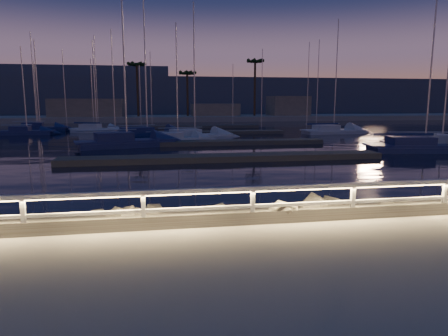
{
  "coord_description": "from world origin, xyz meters",
  "views": [
    {
      "loc": [
        -4.61,
        -10.53,
        3.39
      ],
      "look_at": [
        -2.13,
        4.0,
        0.93
      ],
      "focal_mm": 32.0,
      "sensor_mm": 36.0,
      "label": 1
    }
  ],
  "objects_px": {
    "sailboat_k": "(145,134)",
    "sailboat_f": "(124,142)",
    "sailboat_g": "(193,136)",
    "sailboat_i": "(26,131)",
    "sailboat_n": "(95,129)",
    "sailboat_d": "(439,144)",
    "sailboat_l": "(332,130)",
    "guard_rail": "(318,194)",
    "sailboat_h": "(421,146)",
    "sailboat_j": "(176,139)",
    "sailboat_m": "(39,128)"
  },
  "relations": [
    {
      "from": "guard_rail",
      "to": "sailboat_n",
      "type": "relative_size",
      "value": 3.76
    },
    {
      "from": "sailboat_j",
      "to": "sailboat_l",
      "type": "distance_m",
      "value": 21.34
    },
    {
      "from": "sailboat_j",
      "to": "sailboat_k",
      "type": "distance_m",
      "value": 6.17
    },
    {
      "from": "sailboat_l",
      "to": "sailboat_k",
      "type": "bearing_deg",
      "value": -178.69
    },
    {
      "from": "sailboat_f",
      "to": "sailboat_k",
      "type": "height_order",
      "value": "sailboat_k"
    },
    {
      "from": "sailboat_m",
      "to": "sailboat_k",
      "type": "bearing_deg",
      "value": -46.99
    },
    {
      "from": "sailboat_d",
      "to": "sailboat_g",
      "type": "bearing_deg",
      "value": 161.59
    },
    {
      "from": "sailboat_d",
      "to": "sailboat_k",
      "type": "distance_m",
      "value": 28.41
    },
    {
      "from": "sailboat_d",
      "to": "sailboat_k",
      "type": "relative_size",
      "value": 1.05
    },
    {
      "from": "sailboat_k",
      "to": "sailboat_f",
      "type": "bearing_deg",
      "value": -121.59
    },
    {
      "from": "guard_rail",
      "to": "sailboat_h",
      "type": "xyz_separation_m",
      "value": [
        16.44,
        18.18,
        -0.93
      ]
    },
    {
      "from": "sailboat_g",
      "to": "sailboat_i",
      "type": "height_order",
      "value": "sailboat_g"
    },
    {
      "from": "sailboat_k",
      "to": "sailboat_i",
      "type": "bearing_deg",
      "value": 132.02
    },
    {
      "from": "guard_rail",
      "to": "sailboat_m",
      "type": "height_order",
      "value": "sailboat_m"
    },
    {
      "from": "sailboat_h",
      "to": "sailboat_k",
      "type": "distance_m",
      "value": 26.94
    },
    {
      "from": "sailboat_f",
      "to": "sailboat_n",
      "type": "height_order",
      "value": "sailboat_f"
    },
    {
      "from": "sailboat_d",
      "to": "sailboat_k",
      "type": "bearing_deg",
      "value": 162.12
    },
    {
      "from": "sailboat_i",
      "to": "sailboat_j",
      "type": "height_order",
      "value": "sailboat_j"
    },
    {
      "from": "sailboat_k",
      "to": "sailboat_h",
      "type": "bearing_deg",
      "value": -54.84
    },
    {
      "from": "sailboat_g",
      "to": "sailboat_j",
      "type": "distance_m",
      "value": 3.38
    },
    {
      "from": "sailboat_d",
      "to": "sailboat_n",
      "type": "relative_size",
      "value": 1.37
    },
    {
      "from": "sailboat_h",
      "to": "sailboat_n",
      "type": "relative_size",
      "value": 1.32
    },
    {
      "from": "sailboat_i",
      "to": "sailboat_l",
      "type": "distance_m",
      "value": 37.53
    },
    {
      "from": "sailboat_i",
      "to": "sailboat_n",
      "type": "xyz_separation_m",
      "value": [
        7.81,
        2.36,
        0.01
      ]
    },
    {
      "from": "sailboat_d",
      "to": "sailboat_i",
      "type": "height_order",
      "value": "sailboat_d"
    },
    {
      "from": "guard_rail",
      "to": "sailboat_n",
      "type": "height_order",
      "value": "sailboat_n"
    },
    {
      "from": "sailboat_f",
      "to": "sailboat_n",
      "type": "bearing_deg",
      "value": 90.04
    },
    {
      "from": "sailboat_l",
      "to": "sailboat_f",
      "type": "bearing_deg",
      "value": -161.85
    },
    {
      "from": "sailboat_f",
      "to": "sailboat_j",
      "type": "relative_size",
      "value": 1.32
    },
    {
      "from": "sailboat_f",
      "to": "sailboat_k",
      "type": "relative_size",
      "value": 0.98
    },
    {
      "from": "sailboat_f",
      "to": "sailboat_n",
      "type": "distance_m",
      "value": 18.63
    },
    {
      "from": "sailboat_k",
      "to": "sailboat_j",
      "type": "bearing_deg",
      "value": -80.32
    },
    {
      "from": "sailboat_j",
      "to": "sailboat_h",
      "type": "bearing_deg",
      "value": -47.34
    },
    {
      "from": "sailboat_d",
      "to": "sailboat_h",
      "type": "distance_m",
      "value": 2.95
    },
    {
      "from": "sailboat_g",
      "to": "sailboat_n",
      "type": "bearing_deg",
      "value": 116.88
    },
    {
      "from": "guard_rail",
      "to": "sailboat_k",
      "type": "height_order",
      "value": "sailboat_k"
    },
    {
      "from": "sailboat_h",
      "to": "sailboat_i",
      "type": "xyz_separation_m",
      "value": [
        -36.54,
        22.97,
        -0.04
      ]
    },
    {
      "from": "sailboat_d",
      "to": "sailboat_g",
      "type": "relative_size",
      "value": 1.16
    },
    {
      "from": "sailboat_f",
      "to": "sailboat_i",
      "type": "distance_m",
      "value": 20.17
    },
    {
      "from": "sailboat_i",
      "to": "sailboat_m",
      "type": "distance_m",
      "value": 5.69
    },
    {
      "from": "sailboat_d",
      "to": "sailboat_l",
      "type": "height_order",
      "value": "sailboat_d"
    },
    {
      "from": "sailboat_h",
      "to": "sailboat_k",
      "type": "xyz_separation_m",
      "value": [
        -22.14,
        15.35,
        0.01
      ]
    },
    {
      "from": "sailboat_f",
      "to": "sailboat_k",
      "type": "xyz_separation_m",
      "value": [
        1.62,
        7.98,
        -0.02
      ]
    },
    {
      "from": "guard_rail",
      "to": "sailboat_k",
      "type": "relative_size",
      "value": 2.91
    },
    {
      "from": "guard_rail",
      "to": "sailboat_g",
      "type": "xyz_separation_m",
      "value": [
        -0.75,
        30.98,
        -0.94
      ]
    },
    {
      "from": "sailboat_m",
      "to": "sailboat_n",
      "type": "xyz_separation_m",
      "value": [
        7.83,
        -3.33,
        -0.03
      ]
    },
    {
      "from": "guard_rail",
      "to": "sailboat_d",
      "type": "distance_m",
      "value": 27.33
    },
    {
      "from": "guard_rail",
      "to": "sailboat_m",
      "type": "xyz_separation_m",
      "value": [
        -20.13,
        46.84,
        -0.94
      ]
    },
    {
      "from": "guard_rail",
      "to": "sailboat_i",
      "type": "distance_m",
      "value": 45.81
    },
    {
      "from": "sailboat_f",
      "to": "sailboat_k",
      "type": "distance_m",
      "value": 8.14
    }
  ]
}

